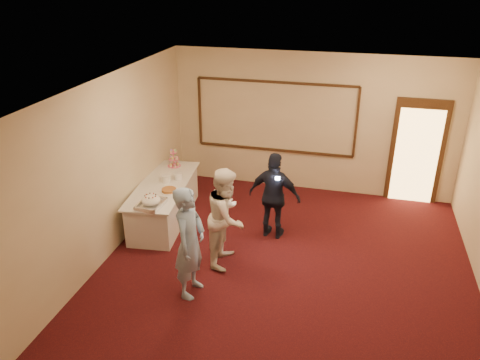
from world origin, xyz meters
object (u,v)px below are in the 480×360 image
(buffet_table, at_px, (164,202))
(man, at_px, (190,243))
(tart, at_px, (169,190))
(guest, at_px, (274,196))
(plate_stack_a, at_px, (166,179))
(plate_stack_b, at_px, (178,176))
(pavlova_tray, at_px, (151,202))
(woman, at_px, (227,217))
(cupcake_stand, at_px, (174,160))

(buffet_table, height_order, man, man)
(tart, xyz_separation_m, guest, (1.93, 0.22, 0.01))
(plate_stack_a, xyz_separation_m, plate_stack_b, (0.18, 0.18, 0.00))
(guest, bearing_deg, pavlova_tray, 30.13)
(plate_stack_b, height_order, guest, guest)
(plate_stack_b, xyz_separation_m, guest, (1.96, -0.34, -0.03))
(plate_stack_b, relative_size, woman, 0.10)
(pavlova_tray, bearing_deg, woman, -6.39)
(cupcake_stand, xyz_separation_m, woman, (1.68, -1.92, -0.07))
(pavlova_tray, distance_m, tart, 0.61)
(pavlova_tray, relative_size, tart, 1.89)
(buffet_table, relative_size, plate_stack_a, 13.92)
(pavlova_tray, distance_m, guest, 2.17)
(tart, xyz_separation_m, woman, (1.32, -0.76, 0.04))
(pavlova_tray, relative_size, guest, 0.36)
(pavlova_tray, xyz_separation_m, tart, (0.08, 0.60, -0.06))
(pavlova_tray, bearing_deg, tart, 82.22)
(man, bearing_deg, woman, -12.67)
(buffet_table, bearing_deg, plate_stack_a, 74.56)
(man, bearing_deg, cupcake_stand, 30.55)
(plate_stack_b, distance_m, woman, 1.89)
(woman, bearing_deg, cupcake_stand, 41.48)
(pavlova_tray, height_order, man, man)
(plate_stack_b, xyz_separation_m, woman, (1.35, -1.32, -0.00))
(buffet_table, distance_m, plate_stack_a, 0.46)
(plate_stack_a, bearing_deg, buffet_table, -105.44)
(guest, bearing_deg, cupcake_stand, -14.52)
(buffet_table, distance_m, man, 2.41)
(plate_stack_a, relative_size, plate_stack_b, 0.99)
(plate_stack_a, bearing_deg, tart, -60.56)
(guest, bearing_deg, plate_stack_b, -2.09)
(buffet_table, height_order, guest, guest)
(cupcake_stand, relative_size, plate_stack_b, 2.31)
(pavlova_tray, relative_size, woman, 0.35)
(pavlova_tray, xyz_separation_m, guest, (2.01, 0.82, -0.04))
(buffet_table, bearing_deg, tart, -50.14)
(plate_stack_b, height_order, woman, woman)
(plate_stack_a, height_order, guest, guest)
(plate_stack_b, relative_size, guest, 0.11)
(buffet_table, distance_m, tart, 0.56)
(guest, bearing_deg, tart, 14.41)
(man, bearing_deg, pavlova_tray, 50.00)
(cupcake_stand, height_order, plate_stack_a, cupcake_stand)
(plate_stack_a, height_order, plate_stack_b, same)
(woman, relative_size, guest, 1.04)
(pavlova_tray, xyz_separation_m, plate_stack_a, (-0.13, 0.98, -0.02))
(buffet_table, xyz_separation_m, man, (1.27, -1.99, 0.49))
(plate_stack_a, bearing_deg, woman, -36.62)
(plate_stack_a, xyz_separation_m, woman, (1.53, -1.14, 0.00))
(pavlova_tray, distance_m, plate_stack_b, 1.17)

